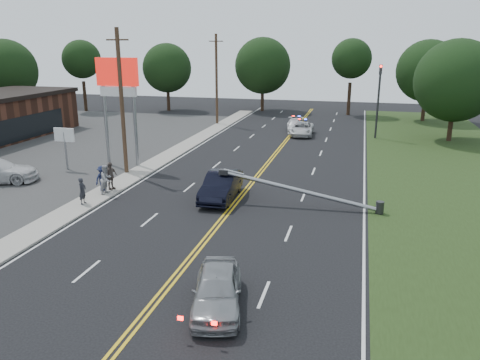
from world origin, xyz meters
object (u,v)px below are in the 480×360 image
(crashed_sedan, at_px, (221,186))
(bystander_a, at_px, (82,191))
(waiting_sedan, at_px, (217,289))
(fallen_streetlight, at_px, (308,192))
(bystander_b, at_px, (106,179))
(emergency_b, at_px, (296,126))
(bystander_d, at_px, (110,176))
(pylon_sign, at_px, (118,86))
(utility_pole_far, at_px, (217,79))
(emergency_a, at_px, (302,129))
(utility_pole_mid, at_px, (122,102))
(small_sign, at_px, (65,138))
(traffic_signal, at_px, (379,95))
(bystander_c, at_px, (102,178))

(crashed_sedan, height_order, bystander_a, bystander_a)
(bystander_a, bearing_deg, waiting_sedan, -130.88)
(fallen_streetlight, bearing_deg, bystander_b, -176.49)
(emergency_b, relative_size, bystander_b, 2.52)
(crashed_sedan, bearing_deg, bystander_a, -159.39)
(bystander_d, bearing_deg, pylon_sign, 39.47)
(utility_pole_far, height_order, emergency_a, utility_pole_far)
(crashed_sedan, distance_m, emergency_a, 21.52)
(crashed_sedan, bearing_deg, utility_pole_mid, 152.89)
(fallen_streetlight, bearing_deg, bystander_d, 179.92)
(waiting_sedan, bearing_deg, pylon_sign, 113.05)
(bystander_a, bearing_deg, pylon_sign, 11.17)
(fallen_streetlight, bearing_deg, crashed_sedan, 176.63)
(waiting_sedan, height_order, bystander_d, bystander_d)
(small_sign, height_order, emergency_b, small_sign)
(traffic_signal, height_order, emergency_b, traffic_signal)
(fallen_streetlight, distance_m, waiting_sedan, 11.43)
(traffic_signal, relative_size, crashed_sedan, 1.44)
(crashed_sedan, height_order, emergency_b, crashed_sedan)
(small_sign, bearing_deg, utility_pole_far, 77.69)
(small_sign, bearing_deg, crashed_sedan, -15.90)
(small_sign, height_order, fallen_streetlight, small_sign)
(pylon_sign, xyz_separation_m, emergency_a, (11.62, 15.72, -5.35))
(crashed_sedan, bearing_deg, emergency_b, 84.08)
(bystander_c, relative_size, bystander_d, 0.92)
(fallen_streetlight, xyz_separation_m, bystander_a, (-12.53, -2.85, -0.03))
(pylon_sign, xyz_separation_m, traffic_signal, (18.80, 16.00, -1.79))
(utility_pole_mid, height_order, waiting_sedan, utility_pole_mid)
(fallen_streetlight, bearing_deg, pylon_sign, 157.78)
(emergency_a, bearing_deg, emergency_b, 112.74)
(utility_pole_mid, distance_m, utility_pole_far, 22.00)
(small_sign, height_order, waiting_sedan, small_sign)
(pylon_sign, height_order, waiting_sedan, pylon_sign)
(traffic_signal, bearing_deg, bystander_b, -125.67)
(fallen_streetlight, bearing_deg, traffic_signal, 79.41)
(fallen_streetlight, relative_size, crashed_sedan, 1.92)
(bystander_c, bearing_deg, bystander_b, -106.85)
(fallen_streetlight, xyz_separation_m, utility_pole_mid, (-13.39, 4.00, 4.17))
(pylon_sign, xyz_separation_m, crashed_sedan, (9.47, -5.69, -5.19))
(fallen_streetlight, relative_size, bystander_c, 5.78)
(emergency_b, height_order, bystander_b, bystander_b)
(utility_pole_far, bearing_deg, small_sign, -102.31)
(traffic_signal, relative_size, bystander_c, 4.35)
(emergency_b, distance_m, bystander_c, 25.53)
(small_sign, bearing_deg, pylon_sign, 29.74)
(utility_pole_mid, distance_m, bystander_a, 8.08)
(bystander_c, bearing_deg, bystander_a, -156.48)
(utility_pole_mid, distance_m, bystander_b, 6.37)
(crashed_sedan, bearing_deg, traffic_signal, 63.93)
(utility_pole_far, bearing_deg, bystander_b, -87.49)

